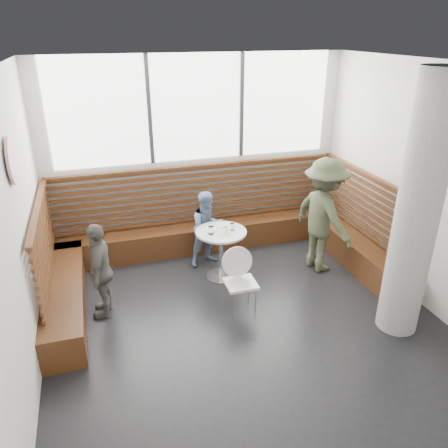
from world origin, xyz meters
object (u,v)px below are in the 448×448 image
object	(u,v)px
child_back	(208,229)
child_left	(101,270)
concrete_column	(418,212)
cafe_chair	(239,276)
adult_man	(324,216)
cafe_table	(221,244)

from	to	relation	value
child_back	child_left	size ratio (longest dim) A/B	0.94
concrete_column	cafe_chair	world-z (taller)	concrete_column
adult_man	child_back	world-z (taller)	adult_man
adult_man	child_left	world-z (taller)	adult_man
adult_man	child_left	size ratio (longest dim) A/B	1.37
cafe_table	child_back	world-z (taller)	child_back
concrete_column	cafe_table	xyz separation A→B (m)	(-1.83, 1.82, -1.04)
cafe_table	child_back	bearing A→B (deg)	98.97
concrete_column	cafe_table	bearing A→B (deg)	135.04
cafe_chair	child_back	size ratio (longest dim) A/B	0.72
cafe_table	adult_man	xyz separation A→B (m)	(1.59, -0.18, 0.34)
cafe_chair	adult_man	xyz separation A→B (m)	(1.60, 0.69, 0.39)
cafe_table	cafe_chair	world-z (taller)	cafe_chair
concrete_column	adult_man	xyz separation A→B (m)	(-0.24, 1.65, -0.69)
cafe_table	child_left	distance (m)	1.82
child_back	child_left	bearing A→B (deg)	-165.35
cafe_chair	child_left	world-z (taller)	child_left
cafe_table	adult_man	world-z (taller)	adult_man
concrete_column	child_back	world-z (taller)	concrete_column
child_back	cafe_chair	bearing A→B (deg)	-100.68
adult_man	concrete_column	bearing A→B (deg)	176.23
cafe_chair	adult_man	world-z (taller)	adult_man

